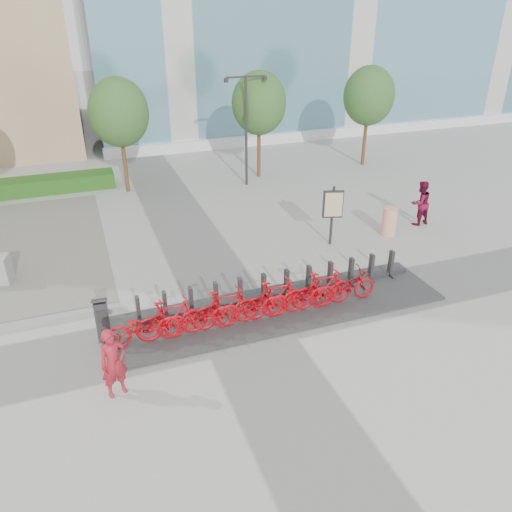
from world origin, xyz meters
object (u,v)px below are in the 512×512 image
object	(u,v)px
worker_red	(114,363)
construction_barrel	(389,221)
kiosk	(102,320)
map_sign	(333,207)
bike_0	(143,326)
pedestrian	(420,203)

from	to	relation	value
worker_red	construction_barrel	bearing A→B (deg)	8.00
kiosk	map_sign	xyz separation A→B (m)	(8.23, 3.25, 0.77)
bike_0	map_sign	xyz separation A→B (m)	(7.28, 3.73, 0.87)
pedestrian	worker_red	bearing A→B (deg)	18.80
kiosk	construction_barrel	world-z (taller)	kiosk
worker_red	construction_barrel	size ratio (longest dim) A/B	1.58
worker_red	map_sign	bearing A→B (deg)	14.50
bike_0	construction_barrel	bearing A→B (deg)	-69.04
kiosk	bike_0	bearing A→B (deg)	-22.45
kiosk	worker_red	world-z (taller)	worker_red
worker_red	map_sign	distance (m)	9.73
kiosk	map_sign	distance (m)	8.88
kiosk	construction_barrel	bearing A→B (deg)	21.62
bike_0	worker_red	xyz separation A→B (m)	(-0.86, -1.56, 0.26)
bike_0	map_sign	bearing A→B (deg)	-62.85
kiosk	worker_red	xyz separation A→B (m)	(0.09, -2.05, 0.16)
bike_0	pedestrian	size ratio (longest dim) A/B	1.08
pedestrian	map_sign	size ratio (longest dim) A/B	0.81
kiosk	pedestrian	xyz separation A→B (m)	(12.35, 3.70, 0.20)
construction_barrel	map_sign	xyz separation A→B (m)	(-2.46, 0.00, 0.92)
worker_red	pedestrian	size ratio (longest dim) A/B	0.95
construction_barrel	map_sign	distance (m)	2.62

